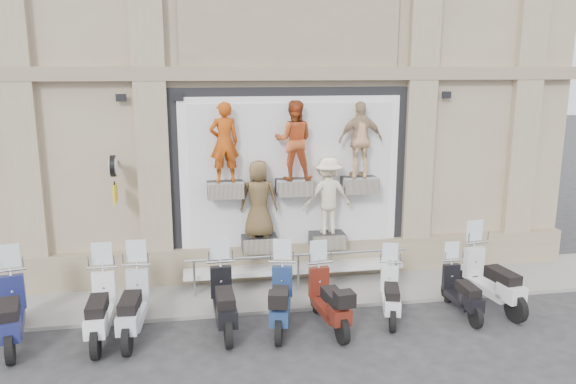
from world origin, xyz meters
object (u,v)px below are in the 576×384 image
Objects in this scene: clock_sign_bracket at (114,173)px; scooter_d at (224,289)px; scooter_b at (99,297)px; scooter_c at (132,294)px; scooter_f at (329,289)px; guard_rail at (298,273)px; scooter_g at (391,285)px; scooter_i at (493,268)px; scooter_a at (10,300)px; scooter_h at (462,282)px; scooter_e at (281,289)px.

clock_sign_bracket reaches higher than scooter_d.
scooter_c reaches higher than scooter_b.
guard_rail is at bearing 92.04° from scooter_f.
scooter_g is 0.81× the size of scooter_i.
scooter_a is 5.88m from scooter_f.
scooter_f reaches higher than scooter_h.
scooter_b is 1.05× the size of scooter_e.
scooter_b is 7.14m from scooter_h.
scooter_e reaches higher than guard_rail.
scooter_f is at bearing -0.42° from scooter_c.
scooter_e is (2.79, -0.14, -0.04)m from scooter_c.
scooter_i is at bearing -1.03° from scooter_f.
scooter_f is at bearing -154.92° from scooter_g.
scooter_a is at bearing -165.47° from guard_rail.
scooter_f is at bearing -177.43° from scooter_h.
scooter_a is at bearing 179.00° from scooter_h.
scooter_e is at bearing -112.09° from guard_rail.
scooter_g is at bearing 13.78° from scooter_e.
scooter_i reaches higher than scooter_f.
scooter_h is at bearing -3.50° from scooter_d.
scooter_d is 3.36m from scooter_g.
scooter_e is at bearing -2.40° from scooter_b.
scooter_a reaches higher than scooter_h.
scooter_d is 4.85m from scooter_h.
scooter_h is at bearing -28.26° from guard_rail.
scooter_g is at bearing 176.46° from scooter_h.
scooter_e is at bearing 179.79° from scooter_h.
guard_rail is 3.52m from scooter_h.
scooter_g is 2.29m from scooter_i.
clock_sign_bracket is 0.48× the size of scooter_a.
scooter_e is 1.01× the size of scooter_f.
guard_rail is 2.45× the size of scooter_b.
scooter_i is (3.89, -1.43, 0.40)m from guard_rail.
scooter_i is at bearing 14.68° from scooter_e.
scooter_d reaches higher than guard_rail.
scooter_b is at bearing -94.03° from clock_sign_bracket.
scooter_a is 1.02× the size of scooter_b.
scooter_a is 1.02× the size of scooter_c.
scooter_c is 7.34m from scooter_i.
scooter_e is at bearing -14.25° from scooter_a.
scooter_d is (1.70, -0.04, -0.02)m from scooter_c.
scooter_a is at bearing -164.69° from scooter_g.
clock_sign_bracket is 0.52× the size of scooter_f.
scooter_d reaches higher than scooter_g.
clock_sign_bracket is 4.35m from scooter_e.
clock_sign_bracket reaches higher than guard_rail.
guard_rail is at bearing 2.25° from scooter_a.
scooter_c is 1.20× the size of scooter_g.
scooter_b reaches higher than scooter_f.
scooter_a reaches higher than scooter_b.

